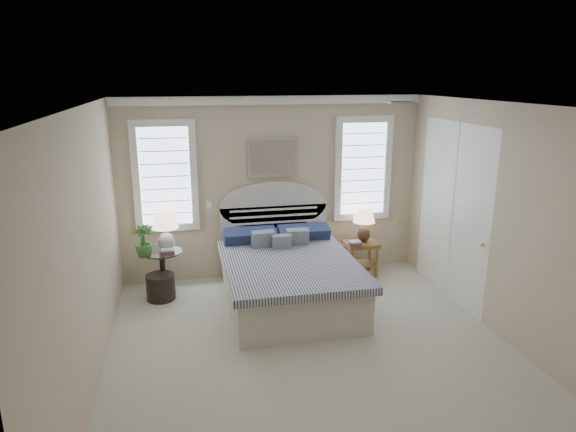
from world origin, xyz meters
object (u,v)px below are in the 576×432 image
(nightstand_right, at_px, (361,251))
(lamp_right, at_px, (364,221))
(side_table_left, at_px, (163,268))
(floor_pot, at_px, (161,287))
(lamp_left, at_px, (165,226))
(bed, at_px, (287,274))

(nightstand_right, distance_m, lamp_right, 0.47)
(side_table_left, height_order, floor_pot, side_table_left)
(nightstand_right, distance_m, lamp_left, 2.94)
(bed, bearing_deg, side_table_left, 160.26)
(side_table_left, xyz_separation_m, nightstand_right, (2.95, 0.10, -0.00))
(side_table_left, relative_size, floor_pot, 1.62)
(floor_pot, height_order, lamp_right, lamp_right)
(side_table_left, bearing_deg, floor_pot, -101.46)
(side_table_left, distance_m, floor_pot, 0.28)
(floor_pot, distance_m, lamp_left, 0.84)
(lamp_left, bearing_deg, floor_pot, -123.49)
(nightstand_right, bearing_deg, lamp_right, 18.53)
(side_table_left, distance_m, lamp_right, 3.03)
(lamp_right, bearing_deg, side_table_left, -177.85)
(side_table_left, xyz_separation_m, lamp_right, (2.99, 0.11, 0.47))
(lamp_left, bearing_deg, nightstand_right, 2.28)
(lamp_right, bearing_deg, nightstand_right, -161.47)
(nightstand_right, xyz_separation_m, lamp_left, (-2.88, -0.11, 0.60))
(side_table_left, xyz_separation_m, lamp_left, (0.07, -0.01, 0.60))
(nightstand_right, height_order, lamp_right, lamp_right)
(nightstand_right, height_order, floor_pot, nightstand_right)
(nightstand_right, relative_size, lamp_left, 0.90)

